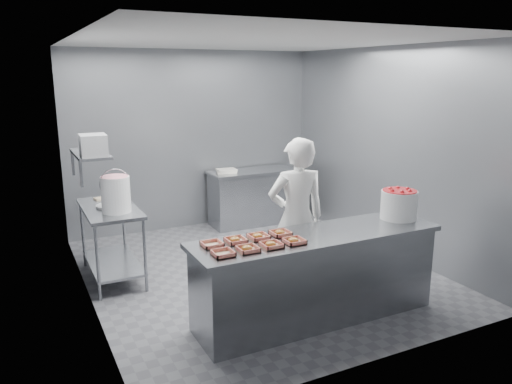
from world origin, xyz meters
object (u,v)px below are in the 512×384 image
back_counter (254,197)px  tray_6 (258,236)px  strawberry_tub (399,204)px  tray_0 (223,253)px  tray_4 (212,244)px  tray_2 (271,245)px  tray_7 (280,233)px  tray_1 (248,249)px  appliance (93,145)px  service_counter (316,276)px  prep_table (111,232)px  tray_5 (236,240)px  glaze_bucket (116,193)px  worker (296,218)px  tray_3 (294,241)px

back_counter → tray_6: size_ratio=8.01×
tray_6 → strawberry_tub: 1.68m
tray_0 → tray_4: (0.00, 0.26, 0.00)m
tray_2 → tray_7: 0.36m
strawberry_tub → tray_7: bearing=177.1°
tray_1 → appliance: appliance is taller
back_counter → tray_7: bearing=-111.8°
service_counter → prep_table: bearing=130.2°
tray_4 → tray_5: size_ratio=1.00×
strawberry_tub → prep_table: bearing=145.3°
tray_1 → glaze_bucket: glaze_bucket is taller
tray_7 → appliance: appliance is taller
back_counter → tray_6: tray_6 is taller
tray_5 → worker: bearing=26.4°
service_counter → glaze_bucket: glaze_bucket is taller
back_counter → worker: size_ratio=0.84×
prep_table → back_counter: size_ratio=0.80×
worker → appliance: appliance is taller
tray_5 → tray_2: bearing=-47.5°
back_counter → glaze_bucket: bearing=-148.3°
tray_3 → tray_7: (0.00, 0.26, 0.00)m
tray_3 → tray_7: 0.26m
tray_4 → appliance: 1.88m
prep_table → tray_4: (0.58, -1.82, 0.33)m
tray_7 → tray_1: bearing=-151.4°
back_counter → tray_1: 3.83m
tray_3 → appliance: bearing=129.1°
tray_5 → glaze_bucket: bearing=116.6°
tray_2 → tray_4: size_ratio=1.00×
tray_4 → strawberry_tub: bearing=-1.9°
tray_2 → tray_7: (0.24, 0.26, 0.00)m
service_counter → tray_1: bearing=-171.0°
service_counter → tray_7: tray_7 is taller
glaze_bucket → tray_7: bearing=-51.1°
service_counter → tray_4: size_ratio=13.88×
tray_2 → glaze_bucket: size_ratio=0.37×
tray_3 → tray_5: same height
worker → strawberry_tub: 1.12m
tray_7 → worker: size_ratio=0.11×
tray_0 → tray_7: bearing=20.1°
tray_0 → appliance: 2.10m
tray_5 → glaze_bucket: (-0.78, 1.57, 0.19)m
prep_table → glaze_bucket: bearing=-81.8°
service_counter → tray_2: 0.77m
service_counter → tray_6: bearing=167.5°
tray_1 → tray_7: bearing=28.6°
service_counter → appliance: size_ratio=8.29×
tray_1 → tray_6: (0.24, 0.26, 0.00)m
back_counter → tray_4: tray_4 is taller
appliance → strawberry_tub: bearing=-26.8°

